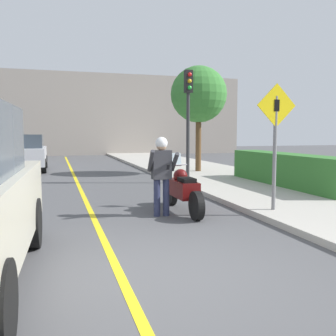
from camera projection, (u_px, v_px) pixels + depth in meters
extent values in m
plane|color=#4C4C4F|center=(169.00, 273.00, 4.69)|extent=(80.00, 80.00, 0.00)
cube|color=#ADA89E|center=(298.00, 197.00, 9.88)|extent=(4.40, 44.00, 0.13)
cube|color=yellow|center=(84.00, 197.00, 10.23)|extent=(0.12, 36.00, 0.01)
cube|color=gray|center=(72.00, 114.00, 29.16)|extent=(28.00, 1.20, 6.40)
cylinder|color=black|center=(197.00, 206.00, 7.50)|extent=(0.14, 0.59, 0.59)
cylinder|color=black|center=(171.00, 193.00, 9.12)|extent=(0.14, 0.59, 0.59)
cube|color=#510C0C|center=(183.00, 188.00, 8.29)|extent=(0.40, 1.17, 0.36)
sphere|color=#510C0C|center=(180.00, 176.00, 8.42)|extent=(0.32, 0.32, 0.32)
cube|color=black|center=(187.00, 180.00, 8.02)|extent=(0.28, 0.48, 0.10)
cylinder|color=silver|center=(175.00, 165.00, 8.80)|extent=(0.62, 0.03, 0.03)
cube|color=silver|center=(174.00, 160.00, 8.86)|extent=(0.36, 0.12, 0.31)
cylinder|color=#282D4C|center=(157.00, 198.00, 7.87)|extent=(0.14, 0.14, 0.79)
cylinder|color=#282D4C|center=(166.00, 197.00, 7.93)|extent=(0.14, 0.14, 0.79)
cube|color=#333338|center=(162.00, 165.00, 7.83)|extent=(0.40, 0.22, 0.61)
cylinder|color=#333338|center=(151.00, 161.00, 7.65)|extent=(0.09, 0.37, 0.47)
cylinder|color=#333338|center=(175.00, 162.00, 7.78)|extent=(0.09, 0.43, 0.43)
sphere|color=tan|center=(161.00, 146.00, 7.79)|extent=(0.22, 0.22, 0.22)
sphere|color=white|center=(161.00, 143.00, 7.79)|extent=(0.26, 0.26, 0.26)
cube|color=black|center=(168.00, 167.00, 7.58)|extent=(0.06, 0.05, 0.11)
cylinder|color=black|center=(33.00, 223.00, 5.71)|extent=(0.25, 0.77, 0.76)
cylinder|color=slate|center=(275.00, 154.00, 7.86)|extent=(0.08, 0.08, 2.39)
cube|color=yellow|center=(276.00, 105.00, 7.75)|extent=(0.91, 0.02, 0.91)
cube|color=black|center=(277.00, 105.00, 7.73)|extent=(0.12, 0.01, 0.24)
cylinder|color=#2D2D30|center=(188.00, 126.00, 12.95)|extent=(0.12, 0.12, 3.76)
cube|color=black|center=(188.00, 81.00, 12.79)|extent=(0.26, 0.22, 0.76)
sphere|color=red|center=(190.00, 74.00, 12.66)|extent=(0.14, 0.14, 0.14)
sphere|color=gold|center=(190.00, 81.00, 12.68)|extent=(0.14, 0.14, 0.14)
sphere|color=green|center=(190.00, 88.00, 12.70)|extent=(0.14, 0.14, 0.14)
cube|color=#33702D|center=(287.00, 169.00, 11.68)|extent=(0.90, 5.38, 0.98)
cylinder|color=brown|center=(198.00, 143.00, 15.92)|extent=(0.24, 0.24, 2.41)
sphere|color=#387A33|center=(199.00, 94.00, 15.73)|extent=(2.37, 2.37, 2.37)
cylinder|color=black|center=(9.00, 162.00, 18.28)|extent=(0.22, 0.64, 0.64)
cylinder|color=black|center=(45.00, 162.00, 18.76)|extent=(0.22, 0.64, 0.64)
cylinder|color=black|center=(2.00, 167.00, 15.80)|extent=(0.22, 0.64, 0.64)
cylinder|color=black|center=(44.00, 166.00, 16.27)|extent=(0.22, 0.64, 0.64)
cube|color=silver|center=(25.00, 156.00, 17.24)|extent=(1.80, 4.20, 0.76)
cube|color=#38424C|center=(24.00, 141.00, 17.02)|extent=(1.58, 2.18, 0.60)
cylinder|color=black|center=(1.00, 156.00, 23.22)|extent=(0.22, 0.64, 0.64)
cylinder|color=black|center=(29.00, 156.00, 23.70)|extent=(0.22, 0.64, 0.64)
cylinder|color=black|center=(26.00, 158.00, 21.22)|extent=(0.22, 0.64, 0.64)
cube|color=white|center=(13.00, 151.00, 22.18)|extent=(1.80, 4.20, 0.76)
cube|color=#38424C|center=(12.00, 139.00, 21.96)|extent=(1.58, 2.18, 0.60)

